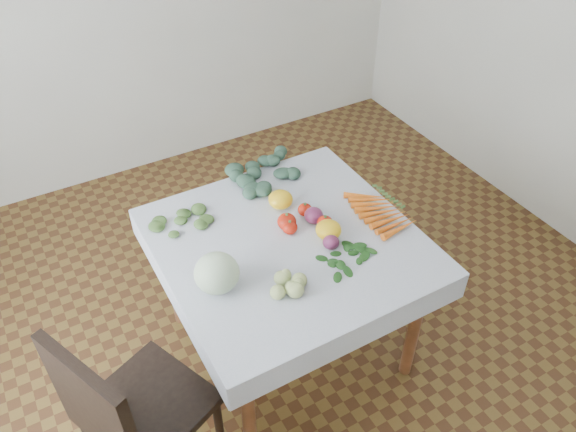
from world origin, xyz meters
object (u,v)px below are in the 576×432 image
object	(u,v)px
carrot_bunch	(383,212)
cabbage	(217,273)
table	(288,256)
chair	(126,411)
heirloom_back	(281,199)

from	to	relation	value
carrot_bunch	cabbage	bearing A→B (deg)	-177.04
table	chair	world-z (taller)	chair
chair	heirloom_back	bearing A→B (deg)	29.88
chair	carrot_bunch	distance (m)	1.41
table	cabbage	size ratio (longest dim) A/B	5.40
heirloom_back	carrot_bunch	distance (m)	0.49
chair	heirloom_back	world-z (taller)	chair
carrot_bunch	table	bearing A→B (deg)	172.34
chair	heirloom_back	distance (m)	1.15
chair	carrot_bunch	bearing A→B (deg)	11.08
cabbage	heirloom_back	size ratio (longest dim) A/B	1.56
table	carrot_bunch	xyz separation A→B (m)	(0.48, -0.06, 0.12)
table	carrot_bunch	distance (m)	0.50
chair	carrot_bunch	size ratio (longest dim) A/B	2.56
table	carrot_bunch	size ratio (longest dim) A/B	2.66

